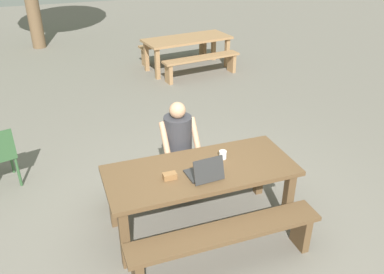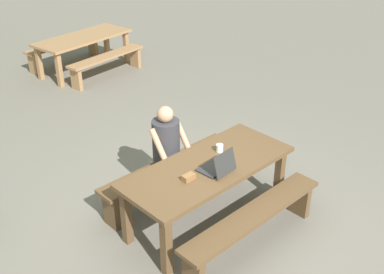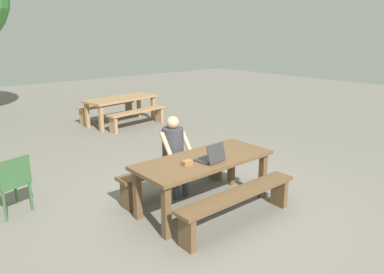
{
  "view_description": "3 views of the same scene",
  "coord_description": "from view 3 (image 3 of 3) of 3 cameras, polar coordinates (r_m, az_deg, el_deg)",
  "views": [
    {
      "loc": [
        -1.28,
        -3.26,
        3.01
      ],
      "look_at": [
        -0.01,
        0.25,
        1.0
      ],
      "focal_mm": 37.33,
      "sensor_mm": 36.0,
      "label": 1
    },
    {
      "loc": [
        -3.14,
        -3.03,
        3.47
      ],
      "look_at": [
        -0.01,
        0.25,
        1.0
      ],
      "focal_mm": 44.06,
      "sensor_mm": 36.0,
      "label": 2
    },
    {
      "loc": [
        -3.24,
        -3.55,
        2.42
      ],
      "look_at": [
        -0.01,
        0.25,
        1.0
      ],
      "focal_mm": 34.33,
      "sensor_mm": 36.0,
      "label": 3
    }
  ],
  "objects": [
    {
      "name": "coffee_mug",
      "position": [
        5.35,
        3.45,
        -1.84
      ],
      "size": [
        0.08,
        0.08,
        0.09
      ],
      "color": "white",
      "rests_on": "picnic_table_front"
    },
    {
      "name": "person_seated",
      "position": [
        5.53,
        -2.75,
        -1.87
      ],
      "size": [
        0.44,
        0.42,
        1.23
      ],
      "color": "#333847",
      "rests_on": "ground"
    },
    {
      "name": "bench_mid_south",
      "position": [
        9.73,
        -8.47,
        3.46
      ],
      "size": [
        1.8,
        0.55,
        0.46
      ],
      "rotation": [
        0.0,
        0.0,
        0.14
      ],
      "color": "#9E754C",
      "rests_on": "ground"
    },
    {
      "name": "bench_mid_north",
      "position": [
        10.76,
        -13.08,
        4.42
      ],
      "size": [
        1.8,
        0.55,
        0.46
      ],
      "rotation": [
        0.0,
        0.0,
        0.14
      ],
      "color": "#9E754C",
      "rests_on": "ground"
    },
    {
      "name": "laptop",
      "position": [
        4.94,
        2.98,
        -3.12
      ],
      "size": [
        0.34,
        0.34,
        0.26
      ],
      "rotation": [
        0.0,
        0.0,
        3.22
      ],
      "color": "#2D2D2D",
      "rests_on": "picnic_table_front"
    },
    {
      "name": "bench_near",
      "position": [
        4.8,
        7.27,
        -9.68
      ],
      "size": [
        1.92,
        0.3,
        0.47
      ],
      "color": "brown",
      "rests_on": "ground"
    },
    {
      "name": "ground_plane",
      "position": [
        5.38,
        1.82,
        -10.8
      ],
      "size": [
        30.0,
        30.0,
        0.0
      ],
      "primitive_type": "plane",
      "color": "slate"
    },
    {
      "name": "small_pouch",
      "position": [
        4.81,
        -0.75,
        -4.04
      ],
      "size": [
        0.14,
        0.08,
        0.06
      ],
      "color": "olive",
      "rests_on": "picnic_table_front"
    },
    {
      "name": "picnic_table_front",
      "position": [
        5.12,
        1.88,
        -4.38
      ],
      "size": [
        2.0,
        0.85,
        0.75
      ],
      "color": "brown",
      "rests_on": "ground"
    },
    {
      "name": "bench_far",
      "position": [
        5.7,
        -2.66,
        -5.32
      ],
      "size": [
        1.92,
        0.3,
        0.47
      ],
      "color": "brown",
      "rests_on": "ground"
    },
    {
      "name": "picnic_table_mid",
      "position": [
        10.19,
        -10.97,
        5.46
      ],
      "size": [
        2.06,
        1.09,
        0.72
      ],
      "rotation": [
        0.0,
        0.0,
        0.14
      ],
      "color": "#9E754C",
      "rests_on": "ground"
    },
    {
      "name": "plastic_chair",
      "position": [
        5.58,
        -26.29,
        -6.44
      ],
      "size": [
        0.54,
        0.54,
        0.83
      ],
      "rotation": [
        0.0,
        0.0,
        3.41
      ],
      "color": "#335933",
      "rests_on": "ground"
    }
  ]
}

